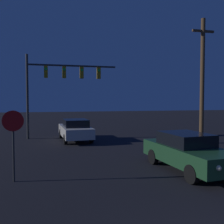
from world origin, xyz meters
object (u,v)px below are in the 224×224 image
at_px(car_near, 188,151).
at_px(traffic_signal_mast, 57,80).
at_px(stop_sign, 13,132).
at_px(utility_pole, 202,79).
at_px(car_far, 75,129).

relative_size(car_near, traffic_signal_mast, 0.69).
distance_m(traffic_signal_mast, stop_sign, 10.74).
bearing_deg(utility_pole, stop_sign, -154.52).
bearing_deg(car_far, utility_pole, -25.44).
height_order(car_near, car_far, same).
height_order(car_near, traffic_signal_mast, traffic_signal_mast).
bearing_deg(utility_pole, traffic_signal_mast, 152.19).
bearing_deg(car_far, traffic_signal_mast, 122.57).
xyz_separation_m(car_near, traffic_signal_mast, (-4.91, 10.44, 3.69)).
height_order(traffic_signal_mast, stop_sign, traffic_signal_mast).
distance_m(car_near, stop_sign, 6.88).
distance_m(stop_sign, utility_pole, 12.63).
bearing_deg(car_near, traffic_signal_mast, -69.32).
xyz_separation_m(car_near, utility_pole, (4.37, 5.55, 3.50)).
relative_size(traffic_signal_mast, stop_sign, 2.69).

